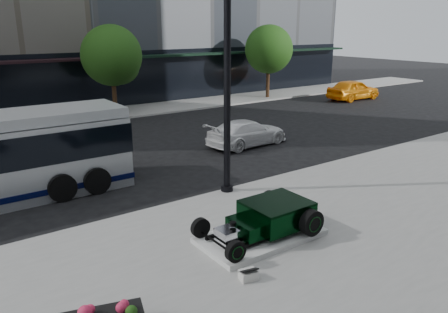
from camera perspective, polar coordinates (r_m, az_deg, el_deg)
ground at (r=17.76m, az=-1.09°, el=-2.04°), size 120.00×120.00×0.00m
sidewalk_far at (r=30.00m, az=-16.42°, el=5.18°), size 70.00×4.00×0.12m
street_trees at (r=29.05m, az=-14.23°, el=12.39°), size 29.80×3.80×5.70m
display_plinth at (r=12.17m, az=4.82°, el=-10.29°), size 3.40×1.80×0.15m
hot_rod at (r=12.15m, az=6.09°, el=-7.75°), size 3.22×2.00×0.81m
info_plaque at (r=10.37m, az=3.21°, el=-15.11°), size 0.45×0.37×0.31m
lamppost at (r=14.56m, az=0.42°, el=8.90°), size 0.43×0.43×7.81m
white_sedan at (r=21.61m, az=3.05°, el=3.12°), size 4.51×2.10×1.28m
yellow_taxi at (r=36.73m, az=16.53°, el=8.37°), size 4.75×1.93×1.62m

